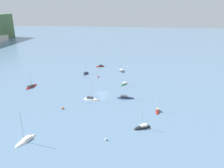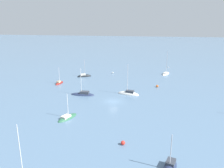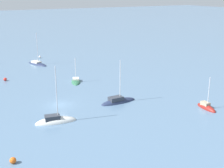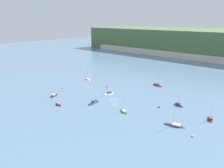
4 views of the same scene
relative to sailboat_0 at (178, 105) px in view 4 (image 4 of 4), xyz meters
The scene contains 17 objects.
ground_plane 30.68m from the sailboat_0, 152.76° to the right, with size 600.00×600.00×0.00m, color slate.
shore_town_strip 120.77m from the sailboat_0, 103.06° to the left, with size 278.94×6.00×5.61m.
sailboat_0 is the anchor object (origin of this frame).
sailboat_1 26.78m from the sailboat_0, 122.34° to the right, with size 6.27×4.08×6.44m.
sailboat_2 17.07m from the sailboat_0, 18.00° to the right, with size 4.34×6.08×7.98m.
sailboat_3 39.71m from the sailboat_0, 142.00° to the right, with size 2.56×7.56×9.01m.
sailboat_4 55.99m from the sailboat_0, 138.52° to the right, with size 4.95×1.88×6.79m.
sailboat_5 21.32m from the sailboat_0, 67.65° to the right, with size 8.62×4.90×9.82m.
sailboat_6 62.61m from the sailboat_0, 149.76° to the right, with size 4.40×6.06×7.95m.
sailboat_7 65.37m from the sailboat_0, behind, with size 7.50×4.23×10.49m.
sailboat_8 31.55m from the sailboat_0, 138.52° to the left, with size 8.08×3.82×8.23m.
sailboat_9 36.27m from the sailboat_0, 162.89° to the right, with size 3.31×7.06×10.43m.
mooring_buoy_0 44.32m from the sailboat_0, behind, with size 0.83×0.83×0.83m.
mooring_buoy_1 9.72m from the sailboat_0, 123.63° to the right, with size 0.80×0.80×0.80m.
mooring_buoy_2 28.08m from the sailboat_0, 54.41° to the right, with size 0.73×0.73×0.73m.
mooring_buoy_3 79.23m from the sailboat_0, behind, with size 0.55×0.55×0.55m.
mooring_buoy_4 65.55m from the sailboat_0, 161.29° to the right, with size 0.68×0.68×0.68m.
Camera 4 is at (67.82, -76.56, 38.94)m, focal length 35.00 mm.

